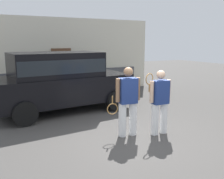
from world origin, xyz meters
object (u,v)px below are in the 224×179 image
tennis_player_man (128,101)px  tennis_player_woman (160,101)px  parked_suv (60,79)px  potted_plant_by_porch (113,82)px

tennis_player_man → tennis_player_woman: tennis_player_man is taller
parked_suv → potted_plant_by_porch: 3.83m
tennis_player_woman → potted_plant_by_porch: size_ratio=1.89×
parked_suv → tennis_player_woman: (1.64, -3.33, -0.26)m
parked_suv → tennis_player_man: (0.84, -3.05, -0.22)m
tennis_player_man → potted_plant_by_porch: tennis_player_man is taller
parked_suv → tennis_player_man: bearing=-77.9°
potted_plant_by_porch → tennis_player_man: bearing=-114.2°
potted_plant_by_porch → tennis_player_woman: bearing=-105.5°
tennis_player_man → potted_plant_by_porch: 5.64m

